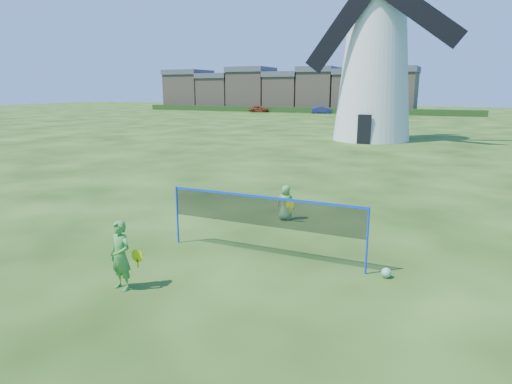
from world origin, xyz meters
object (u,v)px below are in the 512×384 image
Objects in this scene: player_boy at (286,203)px; car_left at (258,109)px; play_ball at (386,273)px; windmill at (375,59)px; badminton_net at (263,212)px; player_girl at (121,256)px; car_right at (322,110)px.

car_left is at bearing -73.25° from player_boy.
windmill is at bearing 100.78° from play_ball.
player_boy is at bearing -86.15° from windmill.
badminton_net reaches higher than player_girl.
player_girl is at bearing -89.45° from windmill.
windmill reaches higher than player_boy.
car_right is (-15.15, 38.39, -5.79)m from windmill.
windmill is at bearing -94.25° from player_boy.
player_boy is 64.60m from car_right.
car_right reaches higher than play_ball.
player_boy is at bearing 176.05° from car_right.
windmill reaches higher than car_left.
play_ball is at bearing 40.10° from player_girl.
badminton_net is at bearing 65.74° from player_girl.
car_left is at bearing 76.42° from car_right.
car_right is at bearing -83.06° from player_boy.
player_boy is (-0.61, 3.18, -0.58)m from badminton_net.
car_left is at bearing 116.36° from play_ball.
windmill is at bearing -177.45° from car_right.
play_ball is (2.95, -0.01, -1.03)m from badminton_net.
player_girl is 70.13m from car_right.
windmill is at bearing -167.86° from car_left.
windmill is 27.77m from badminton_net.
car_left is (-26.78, 37.29, -5.77)m from windmill.
windmill is 3.59× the size of badminton_net.
windmill reaches higher than player_girl.
player_girl reaches higher than car_right.
car_left is 11.68m from car_right.
player_girl is at bearing 178.37° from car_left.
windmill is at bearing 94.68° from badminton_net.
windmill is 24.74m from player_boy.
badminton_net is at bearing -179.32° from car_left.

